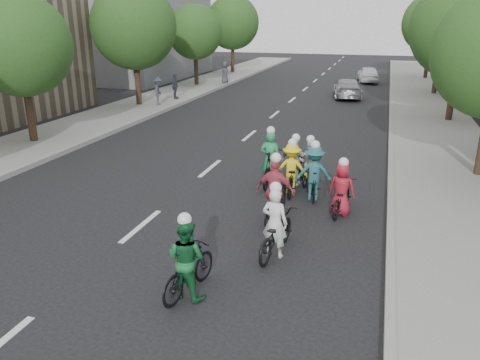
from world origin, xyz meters
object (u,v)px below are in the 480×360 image
at_px(cyclist_8, 295,166).
at_px(spectator_1, 175,86).
at_px(cyclist_0, 275,231).
at_px(cyclist_3, 276,197).
at_px(cyclist_1, 188,264).
at_px(cyclist_6, 309,166).
at_px(follow_car_trail, 368,74).
at_px(follow_car_lead, 347,88).
at_px(cyclist_4, 341,194).
at_px(cyclist_7, 314,176).
at_px(cyclist_5, 271,165).
at_px(spectator_2, 225,73).
at_px(cyclist_2, 292,172).
at_px(spectator_0, 158,91).

bearing_deg(cyclist_8, spectator_1, -42.52).
xyz_separation_m(cyclist_0, cyclist_3, (-0.38, 1.69, 0.12)).
bearing_deg(cyclist_1, cyclist_6, -87.78).
height_order(cyclist_0, cyclist_8, cyclist_0).
bearing_deg(cyclist_6, follow_car_trail, -85.83).
bearing_deg(cyclist_3, cyclist_1, 82.23).
xyz_separation_m(follow_car_lead, spectator_1, (-10.21, -4.53, 0.31)).
xyz_separation_m(cyclist_4, cyclist_8, (-1.61, 1.94, 0.04)).
distance_m(cyclist_1, cyclist_3, 3.83).
relative_size(cyclist_7, follow_car_lead, 0.42).
xyz_separation_m(cyclist_3, cyclist_4, (1.56, 1.07, -0.14)).
distance_m(cyclist_5, follow_car_trail, 26.30).
height_order(cyclist_4, spectator_2, spectator_2).
height_order(cyclist_0, spectator_2, spectator_2).
bearing_deg(follow_car_trail, cyclist_4, 82.99).
bearing_deg(spectator_1, follow_car_lead, -74.14).
xyz_separation_m(cyclist_5, follow_car_lead, (0.85, 17.97, -0.06)).
bearing_deg(cyclist_8, spectator_2, -55.75).
height_order(cyclist_7, spectator_1, cyclist_7).
bearing_deg(cyclist_1, spectator_1, -53.08).
height_order(cyclist_7, spectator_2, spectator_2).
bearing_deg(cyclist_5, cyclist_1, 89.24).
height_order(cyclist_7, follow_car_trail, cyclist_7).
bearing_deg(spectator_1, cyclist_7, -150.78).
height_order(cyclist_1, cyclist_7, cyclist_7).
xyz_separation_m(cyclist_5, cyclist_7, (1.46, -0.77, 0.02)).
bearing_deg(spectator_1, cyclist_2, -151.90).
bearing_deg(cyclist_7, cyclist_8, -65.86).
relative_size(cyclist_5, spectator_1, 1.23).
bearing_deg(follow_car_trail, spectator_1, 40.85).
xyz_separation_m(cyclist_1, cyclist_7, (1.51, 5.66, 0.04)).
relative_size(cyclist_0, follow_car_trail, 0.51).
bearing_deg(cyclist_3, cyclist_7, -105.12).
relative_size(cyclist_2, cyclist_3, 1.08).
bearing_deg(cyclist_6, follow_car_lead, -83.46).
relative_size(cyclist_4, spectator_0, 1.09).
height_order(cyclist_5, cyclist_7, cyclist_5).
bearing_deg(spectator_2, cyclist_0, -166.46).
relative_size(cyclist_0, cyclist_6, 1.22).
height_order(cyclist_2, spectator_2, spectator_2).
height_order(cyclist_0, cyclist_6, cyclist_0).
relative_size(cyclist_4, cyclist_6, 1.09).
bearing_deg(spectator_0, cyclist_8, -156.39).
bearing_deg(cyclist_3, spectator_0, -49.15).
xyz_separation_m(cyclist_3, spectator_2, (-9.49, 23.90, 0.28)).
relative_size(cyclist_2, spectator_2, 1.24).
relative_size(cyclist_2, cyclist_5, 1.06).
distance_m(cyclist_5, spectator_2, 22.93).
distance_m(cyclist_1, cyclist_6, 7.08).
height_order(cyclist_1, cyclist_3, cyclist_3).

